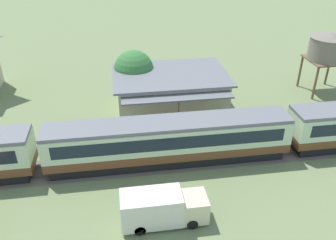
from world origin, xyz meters
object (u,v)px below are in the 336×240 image
Objects in this scene: passenger_train at (172,139)px; yard_tree_2 at (134,70)px; delivery_truck_cream at (162,208)px; station_building at (170,93)px; water_tower at (329,47)px.

yard_tree_2 is (-2.42, 11.81, 1.89)m from passenger_train.
delivery_truck_cream is 19.17m from yard_tree_2.
yard_tree_2 reaches higher than station_building.
delivery_truck_cream is (-1.86, -7.14, -0.97)m from passenger_train.
yard_tree_2 reaches higher than delivery_truck_cream.
station_building reaches higher than delivery_truck_cream.
water_tower is 29.62m from delivery_truck_cream.
water_tower reaches higher than yard_tree_2.
water_tower is (20.57, 11.70, 3.43)m from passenger_train.
station_building is at bearing -173.11° from water_tower.
station_building is 1.65× the size of water_tower.
station_building is 2.00× the size of delivery_truck_cream.
water_tower is 1.16× the size of yard_tree_2.
passenger_train is at bearing 75.37° from delivery_truck_cream.
station_building is 4.84m from yard_tree_2.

